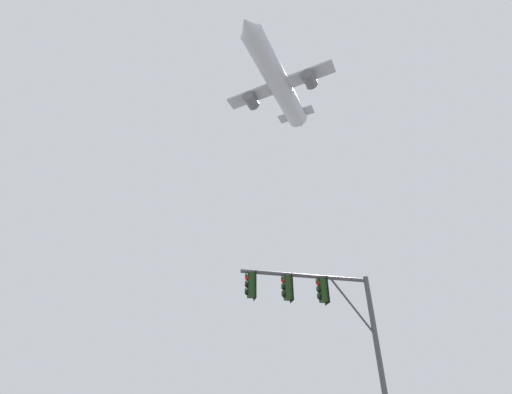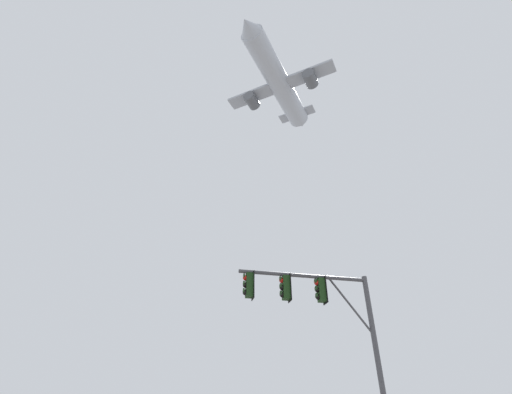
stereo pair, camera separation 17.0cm
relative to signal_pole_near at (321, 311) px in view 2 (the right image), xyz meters
The scene contains 2 objects.
signal_pole_near is the anchor object (origin of this frame).
airplane 46.54m from the signal_pole_near, 84.98° to the left, with size 15.96×20.67×6.05m.
Camera 2 is at (1.06, -6.13, 1.37)m, focal length 25.34 mm.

